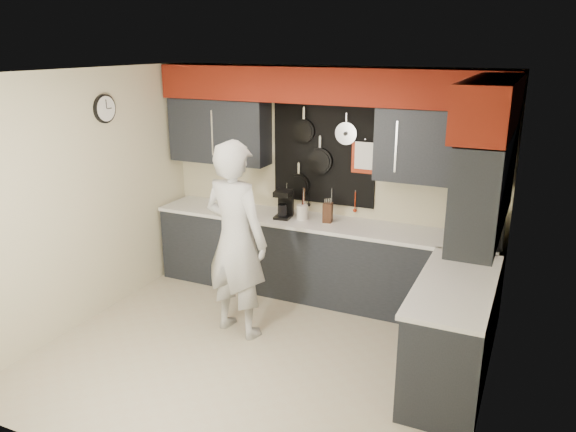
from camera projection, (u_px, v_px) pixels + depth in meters
The scene contains 10 objects.
ground at pixel (260, 355), 5.32m from camera, with size 4.00×4.00×0.00m, color tan.
back_wall_assembly at pixel (325, 122), 6.11m from camera, with size 4.00×0.36×2.60m.
right_wall_assembly at pixel (489, 166), 4.24m from camera, with size 0.36×3.50×2.60m.
left_wall_assembly at pixel (85, 196), 5.74m from camera, with size 0.05×3.50×2.60m.
base_cabinets at pixel (349, 276), 5.98m from camera, with size 3.95×2.20×0.92m.
microwave at pixel (474, 229), 5.54m from camera, with size 0.55×0.37×0.30m, color black.
knife_block at pixel (328, 213), 6.22m from camera, with size 0.10×0.10×0.22m, color #341D10.
utensil_crock at pixel (302, 212), 6.33m from camera, with size 0.13×0.13×0.17m, color white.
coffee_maker at pixel (284, 203), 6.38m from camera, with size 0.20×0.24×0.32m.
person at pixel (236, 240), 5.48m from camera, with size 0.72×0.48×1.98m, color #BCBCB9.
Camera 1 is at (2.20, -4.16, 2.84)m, focal length 35.00 mm.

